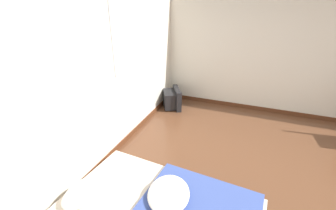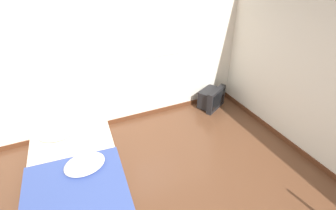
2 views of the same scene
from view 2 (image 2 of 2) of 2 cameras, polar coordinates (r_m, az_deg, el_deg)
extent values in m
cube|color=silver|center=(4.58, -13.48, 9.69)|extent=(7.56, 0.06, 2.60)
cube|color=#562D19|center=(5.13, -11.67, -3.54)|extent=(7.56, 0.02, 0.09)
cube|color=silver|center=(4.62, -3.69, 16.88)|extent=(1.08, 0.01, 1.14)
cube|color=white|center=(4.61, -3.66, 16.86)|extent=(1.01, 0.01, 1.07)
cube|color=#562D19|center=(4.70, 31.02, -12.03)|extent=(0.02, 7.56, 0.09)
cube|color=beige|center=(4.12, -19.52, -14.13)|extent=(1.42, 2.17, 0.24)
ellipsoid|color=white|center=(4.66, -23.24, -5.93)|extent=(0.54, 0.38, 0.14)
cube|color=#384C93|center=(3.73, -19.54, -16.79)|extent=(1.38, 1.30, 0.05)
ellipsoid|color=silver|center=(3.93, -17.69, -12.12)|extent=(0.66, 0.57, 0.11)
cube|color=black|center=(5.55, 8.77, 1.64)|extent=(0.55, 0.46, 0.36)
cube|color=black|center=(5.48, 10.42, 1.25)|extent=(0.57, 0.38, 0.45)
cube|color=black|center=(5.45, 10.96, 1.17)|extent=(0.43, 0.24, 0.32)
camera|label=1|loc=(2.88, -57.54, 2.27)|focal=24.00mm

